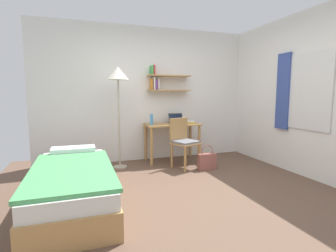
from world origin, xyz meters
name	(u,v)px	position (x,y,z in m)	size (l,w,h in m)	color
ground_plane	(192,194)	(0.00, 0.00, 0.00)	(5.28, 5.28, 0.00)	brown
wall_back	(151,94)	(0.01, 2.02, 1.31)	(4.40, 0.27, 2.60)	white
wall_right	(315,94)	(2.02, 0.01, 1.30)	(0.10, 4.40, 2.60)	white
bed	(73,185)	(-1.46, 0.18, 0.24)	(0.88, 2.01, 0.54)	#B2844C
desk	(172,131)	(0.34, 1.70, 0.59)	(1.05, 0.52, 0.74)	#B2844C
desk_chair	(183,140)	(0.38, 1.21, 0.49)	(0.54, 0.54, 0.88)	#B2844C
standing_lamp	(118,80)	(-0.70, 1.55, 1.55)	(0.37, 0.37, 1.77)	#B2A893
laptop	(176,121)	(0.45, 1.76, 0.79)	(0.30, 0.21, 0.19)	#2D2D33
water_bottle	(152,119)	(-0.08, 1.66, 0.84)	(0.06, 0.06, 0.20)	#4C99DB
book_stack	(189,122)	(0.68, 1.65, 0.76)	(0.18, 0.24, 0.06)	gold
handbag	(207,161)	(0.71, 0.95, 0.15)	(0.32, 0.11, 0.44)	#99564C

